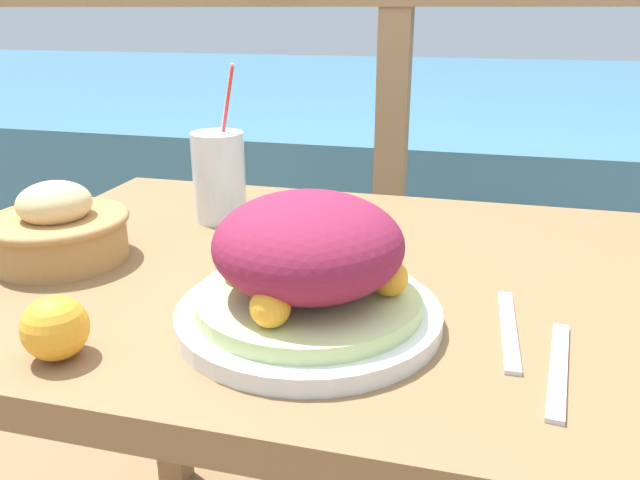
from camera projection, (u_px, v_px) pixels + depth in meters
The scene contains 9 objects.
patio_table at pixel (317, 338), 0.88m from camera, with size 0.96×0.72×0.71m.
railing_fence at pixel (393, 99), 1.42m from camera, with size 2.80×0.08×1.13m.
sea_backdrop at pixel (447, 133), 3.87m from camera, with size 12.00×4.00×0.62m.
salad_plate at pixel (309, 270), 0.67m from camera, with size 0.29×0.29×0.15m.
drink_glass at pixel (219, 177), 1.00m from camera, with size 0.08×0.08×0.25m.
bread_basket at pixel (59, 229), 0.85m from camera, with size 0.19×0.19×0.11m.
fork at pixel (508, 329), 0.67m from camera, with size 0.02×0.18×0.00m.
knife at pixel (558, 368), 0.60m from camera, with size 0.04×0.18×0.00m.
orange_near_basket at pixel (55, 328), 0.61m from camera, with size 0.07×0.07×0.07m.
Camera 1 is at (0.20, -0.75, 1.03)m, focal length 35.00 mm.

